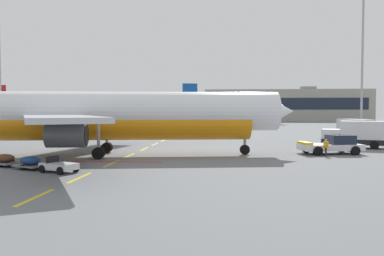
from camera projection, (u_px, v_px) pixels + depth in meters
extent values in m
plane|color=slate|center=(329.00, 145.00, 49.72)|extent=(400.00, 400.00, 0.00)
cube|color=yellow|center=(35.00, 197.00, 20.15)|extent=(0.24, 4.00, 0.01)
cube|color=yellow|center=(80.00, 178.00, 26.04)|extent=(0.24, 4.00, 0.01)
cube|color=yellow|center=(111.00, 164.00, 32.77)|extent=(0.24, 4.00, 0.01)
cube|color=yellow|center=(129.00, 156.00, 38.54)|extent=(0.24, 4.00, 0.01)
cube|color=yellow|center=(145.00, 149.00, 45.29)|extent=(0.24, 4.00, 0.01)
cube|color=yellow|center=(155.00, 144.00, 51.28)|extent=(0.24, 4.00, 0.01)
cube|color=yellow|center=(164.00, 140.00, 57.77)|extent=(0.24, 4.00, 0.01)
cube|color=yellow|center=(171.00, 137.00, 64.29)|extent=(0.24, 4.00, 0.01)
cube|color=yellow|center=(176.00, 135.00, 70.22)|extent=(0.24, 4.00, 0.01)
cube|color=yellow|center=(180.00, 133.00, 76.36)|extent=(0.24, 4.00, 0.01)
cube|color=yellow|center=(185.00, 131.00, 83.03)|extent=(0.24, 4.00, 0.01)
cube|color=yellow|center=(188.00, 130.00, 89.07)|extent=(0.24, 4.00, 0.01)
cube|color=yellow|center=(191.00, 128.00, 95.11)|extent=(0.24, 4.00, 0.01)
cube|color=#B21414|center=(116.00, 162.00, 34.05)|extent=(8.00, 0.40, 0.01)
cylinder|color=white|center=(124.00, 111.00, 38.47)|extent=(30.31, 8.86, 3.80)
cylinder|color=orange|center=(124.00, 122.00, 38.52)|extent=(24.74, 7.61, 3.50)
cone|color=white|center=(276.00, 111.00, 39.52)|extent=(4.08, 4.26, 3.72)
cube|color=#192333|center=(266.00, 105.00, 39.41)|extent=(2.06, 3.08, 0.60)
cube|color=#B7BCC6|center=(97.00, 115.00, 46.69)|extent=(7.54, 17.56, 0.36)
cube|color=#B7BCC6|center=(59.00, 118.00, 29.75)|extent=(12.46, 17.19, 0.36)
cylinder|color=#4C4F54|center=(91.00, 129.00, 43.75)|extent=(3.51, 2.61, 2.10)
cylinder|color=black|center=(106.00, 129.00, 43.86)|extent=(0.42, 1.78, 1.79)
cylinder|color=#4C4F54|center=(67.00, 135.00, 32.79)|extent=(3.51, 2.61, 2.10)
cylinder|color=black|center=(86.00, 135.00, 32.90)|extent=(0.42, 1.78, 1.79)
cylinder|color=gray|center=(245.00, 136.00, 39.41)|extent=(0.28, 0.28, 2.67)
cylinder|color=black|center=(245.00, 150.00, 39.47)|extent=(1.02, 0.44, 0.99)
cylinder|color=gray|center=(107.00, 135.00, 41.03)|extent=(0.28, 0.28, 2.61)
cylinder|color=black|center=(107.00, 147.00, 41.44)|extent=(1.14, 0.53, 1.10)
cylinder|color=black|center=(106.00, 148.00, 40.75)|extent=(1.14, 0.53, 1.10)
cylinder|color=gray|center=(99.00, 139.00, 35.85)|extent=(0.28, 0.28, 2.61)
cylinder|color=black|center=(99.00, 153.00, 36.26)|extent=(1.14, 0.53, 1.10)
cylinder|color=black|center=(98.00, 153.00, 35.56)|extent=(1.14, 0.53, 1.10)
cube|color=silver|center=(330.00, 147.00, 40.07)|extent=(6.46, 4.02, 0.60)
cube|color=#192333|center=(340.00, 139.00, 40.16)|extent=(2.80, 2.59, 0.90)
cube|color=yellow|center=(305.00, 143.00, 39.75)|extent=(1.22, 2.61, 0.24)
sphere|color=orange|center=(340.00, 134.00, 40.13)|extent=(0.16, 0.16, 0.16)
cylinder|color=black|center=(318.00, 151.00, 38.47)|extent=(0.96, 0.58, 0.90)
cylinder|color=black|center=(306.00, 148.00, 41.25)|extent=(0.96, 0.58, 0.90)
cylinder|color=black|center=(355.00, 151.00, 38.91)|extent=(0.96, 0.58, 0.90)
cylinder|color=black|center=(341.00, 148.00, 41.69)|extent=(0.96, 0.58, 0.90)
cylinder|color=white|center=(235.00, 110.00, 119.38)|extent=(29.74, 12.71, 3.79)
cylinder|color=#0F479E|center=(235.00, 114.00, 119.43)|extent=(24.33, 10.73, 3.48)
cone|color=white|center=(282.00, 110.00, 122.46)|extent=(4.45, 4.60, 3.71)
cone|color=white|center=(184.00, 109.00, 116.13)|extent=(4.97, 4.34, 3.22)
cube|color=#192333|center=(279.00, 108.00, 122.22)|extent=(2.38, 3.19, 0.60)
cube|color=#0F479E|center=(190.00, 94.00, 116.29)|extent=(4.29, 1.67, 5.98)
cube|color=white|center=(186.00, 108.00, 119.45)|extent=(4.97, 7.05, 0.24)
cube|color=white|center=(190.00, 108.00, 113.21)|extent=(4.97, 7.05, 0.24)
cube|color=#B7BCC6|center=(215.00, 112.00, 126.87)|extent=(5.26, 17.07, 0.36)
cube|color=#B7BCC6|center=(231.00, 112.00, 110.30)|extent=(14.01, 16.42, 0.36)
cylinder|color=#4C4F54|center=(217.00, 117.00, 123.98)|extent=(3.67, 2.96, 2.09)
cylinder|color=black|center=(222.00, 117.00, 124.31)|extent=(0.65, 1.73, 1.78)
cylinder|color=#4C4F54|center=(228.00, 117.00, 113.26)|extent=(3.67, 2.96, 2.09)
cylinder|color=black|center=(233.00, 117.00, 113.59)|extent=(0.65, 1.73, 1.78)
cylinder|color=gray|center=(272.00, 118.00, 121.93)|extent=(0.28, 0.28, 2.66)
cylinder|color=black|center=(272.00, 123.00, 121.99)|extent=(1.02, 0.57, 0.99)
cylinder|color=gray|center=(226.00, 118.00, 121.61)|extent=(0.28, 0.28, 2.60)
cylinder|color=black|center=(226.00, 123.00, 122.01)|extent=(1.15, 0.67, 1.10)
cylinder|color=black|center=(227.00, 123.00, 121.33)|extent=(1.15, 0.67, 1.10)
cylinder|color=gray|center=(232.00, 119.00, 116.55)|extent=(0.28, 0.28, 2.60)
cylinder|color=black|center=(231.00, 123.00, 116.95)|extent=(1.15, 0.67, 1.10)
cylinder|color=black|center=(232.00, 123.00, 116.26)|extent=(1.15, 0.67, 1.10)
cone|color=white|center=(5.00, 113.00, 86.07)|extent=(4.14, 3.73, 2.60)
cube|color=maroon|center=(0.00, 96.00, 86.59)|extent=(3.37, 1.67, 4.83)
cube|color=white|center=(13.00, 112.00, 88.72)|extent=(4.41, 5.76, 0.19)
cube|color=#B7BCC6|center=(5.00, 115.00, 96.69)|extent=(4.83, 13.94, 0.29)
cylinder|color=silver|center=(87.00, 114.00, 122.16)|extent=(14.32, 20.94, 2.88)
cylinder|color=orange|center=(87.00, 116.00, 122.20)|extent=(11.92, 17.20, 2.65)
cone|color=silver|center=(115.00, 113.00, 131.22)|extent=(3.78, 3.73, 2.82)
cone|color=silver|center=(53.00, 113.00, 112.66)|extent=(3.74, 3.99, 2.44)
cube|color=#192333|center=(113.00, 112.00, 130.57)|extent=(2.47, 2.16, 0.45)
cube|color=orange|center=(56.00, 101.00, 113.56)|extent=(1.97, 2.98, 4.54)
cube|color=silver|center=(50.00, 112.00, 114.75)|extent=(5.39, 4.59, 0.18)
cube|color=silver|center=(60.00, 112.00, 111.82)|extent=(5.39, 4.59, 0.18)
cube|color=#B7BCC6|center=(66.00, 115.00, 123.67)|extent=(10.96, 12.25, 0.27)
cube|color=#B7BCC6|center=(92.00, 115.00, 115.90)|extent=(13.34, 6.25, 0.27)
cylinder|color=#4C4F54|center=(70.00, 118.00, 122.26)|extent=(2.62, 2.89, 1.59)
cylinder|color=black|center=(73.00, 118.00, 123.22)|extent=(1.20, 0.78, 1.35)
cylinder|color=#4C4F54|center=(87.00, 119.00, 117.23)|extent=(2.62, 2.89, 1.59)
cylinder|color=black|center=(91.00, 119.00, 118.20)|extent=(1.20, 0.78, 1.35)
cylinder|color=gray|center=(109.00, 119.00, 129.41)|extent=(0.21, 0.21, 2.02)
cylinder|color=black|center=(109.00, 122.00, 129.46)|extent=(0.57, 0.75, 0.75)
cylinder|color=gray|center=(79.00, 120.00, 122.23)|extent=(0.21, 0.21, 1.97)
cylinder|color=black|center=(78.00, 123.00, 122.43)|extent=(0.66, 0.85, 0.83)
cylinder|color=black|center=(79.00, 123.00, 122.11)|extent=(0.66, 0.85, 0.83)
cylinder|color=gray|center=(87.00, 120.00, 119.85)|extent=(0.21, 0.21, 1.97)
cylinder|color=black|center=(86.00, 123.00, 120.06)|extent=(0.66, 0.85, 0.83)
cylinder|color=black|center=(88.00, 123.00, 119.74)|extent=(0.66, 0.85, 0.83)
cube|color=black|center=(361.00, 137.00, 54.90)|extent=(5.79, 7.19, 0.60)
cube|color=maroon|center=(376.00, 131.00, 52.80)|extent=(3.22, 3.25, 1.10)
cube|color=#192333|center=(383.00, 131.00, 51.77)|extent=(1.65, 1.08, 0.64)
cube|color=#B7BCC6|center=(356.00, 127.00, 55.71)|extent=(4.58, 5.30, 2.10)
cylinder|color=black|center=(381.00, 139.00, 53.45)|extent=(0.75, 0.96, 0.96)
cylinder|color=black|center=(369.00, 140.00, 52.38)|extent=(0.75, 0.96, 0.96)
cylinder|color=black|center=(354.00, 137.00, 57.45)|extent=(0.75, 0.96, 0.96)
cylinder|color=black|center=(342.00, 138.00, 56.37)|extent=(0.75, 0.96, 0.96)
cube|color=black|center=(353.00, 141.00, 46.61)|extent=(7.40, 4.44, 0.60)
cube|color=silver|center=(333.00, 134.00, 47.50)|extent=(2.97, 2.93, 1.10)
cube|color=#192333|center=(322.00, 133.00, 47.96)|extent=(0.65, 1.84, 0.64)
cube|color=silver|center=(363.00, 130.00, 46.16)|extent=(5.27, 3.75, 2.10)
cylinder|color=black|center=(332.00, 144.00, 46.43)|extent=(1.00, 0.56, 0.96)
cylinder|color=black|center=(334.00, 142.00, 48.62)|extent=(1.00, 0.56, 0.96)
cylinder|color=black|center=(374.00, 145.00, 44.62)|extent=(1.00, 0.56, 0.96)
cylinder|color=black|center=(374.00, 144.00, 46.82)|extent=(1.00, 0.56, 0.96)
cube|color=silver|center=(59.00, 166.00, 28.15)|extent=(2.95, 2.35, 0.44)
cube|color=black|center=(53.00, 160.00, 28.46)|extent=(0.57, 1.07, 0.56)
cylinder|color=black|center=(76.00, 168.00, 28.31)|extent=(0.58, 0.39, 0.56)
cylinder|color=black|center=(60.00, 171.00, 27.10)|extent=(0.58, 0.39, 0.56)
cylinder|color=black|center=(58.00, 166.00, 29.22)|extent=(0.58, 0.39, 0.56)
cylinder|color=black|center=(42.00, 169.00, 28.01)|extent=(0.58, 0.39, 0.56)
cube|color=slate|center=(30.00, 166.00, 29.72)|extent=(2.80, 2.36, 0.12)
ellipsoid|color=navy|center=(30.00, 160.00, 29.70)|extent=(2.16, 1.85, 0.64)
cylinder|color=black|center=(38.00, 165.00, 30.30)|extent=(0.46, 0.31, 0.44)
cylinder|color=black|center=(22.00, 167.00, 29.14)|extent=(0.46, 0.31, 0.44)
cube|color=slate|center=(5.00, 163.00, 31.22)|extent=(2.80, 2.36, 0.12)
ellipsoid|color=#4C2D19|center=(5.00, 158.00, 31.20)|extent=(2.16, 1.85, 0.64)
cylinder|color=black|center=(13.00, 163.00, 31.81)|extent=(0.46, 0.31, 0.44)
cylinder|color=#232328|center=(326.00, 152.00, 37.99)|extent=(0.16, 0.16, 0.81)
cylinder|color=#232328|center=(326.00, 152.00, 38.20)|extent=(0.16, 0.16, 0.81)
cube|color=orange|center=(326.00, 145.00, 38.06)|extent=(0.42, 0.52, 0.61)
cube|color=silver|center=(326.00, 144.00, 38.06)|extent=(0.43, 0.53, 0.06)
sphere|color=tan|center=(326.00, 140.00, 38.04)|extent=(0.22, 0.22, 0.22)
cylinder|color=orange|center=(328.00, 145.00, 37.78)|extent=(0.09, 0.09, 0.55)
cylinder|color=orange|center=(324.00, 144.00, 38.34)|extent=(0.09, 0.09, 0.55)
cylinder|color=slate|center=(1.00, 134.00, 67.13)|extent=(0.70, 0.70, 0.60)
cylinder|color=slate|center=(361.00, 135.00, 65.61)|extent=(0.70, 0.70, 0.60)
cylinder|color=#9EA0A5|center=(363.00, 50.00, 64.98)|extent=(0.36, 0.36, 28.44)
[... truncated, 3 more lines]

